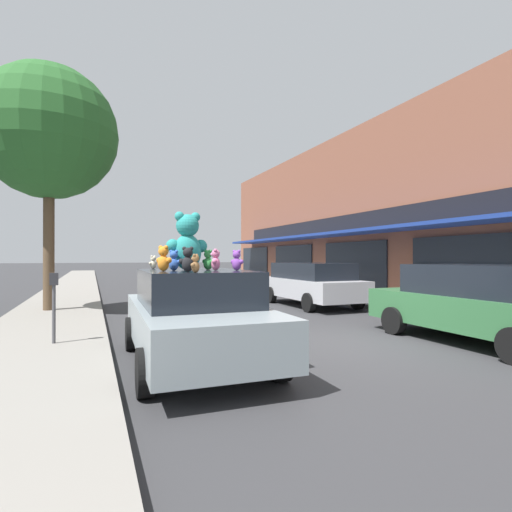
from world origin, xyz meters
TOP-DOWN VIEW (x-y plane):
  - ground_plane at (0.00, 0.00)m, footprint 260.00×260.00m
  - sidewalk_near at (-5.26, 0.00)m, footprint 2.48×90.00m
  - sidewalk_far at (5.26, 0.00)m, footprint 2.48×90.00m
  - storefront_row at (12.37, 8.06)m, footprint 13.28×29.08m
  - plush_art_car at (-2.79, -0.44)m, footprint 2.08×4.31m
  - teddy_bear_giant at (-2.88, -0.33)m, footprint 0.70×0.44m
  - teddy_bear_pink at (-2.50, -0.62)m, footprint 0.19×0.26m
  - teddy_bear_blue at (-3.13, -0.48)m, footprint 0.23×0.21m
  - teddy_bear_cream at (-3.30, 0.61)m, footprint 0.18×0.15m
  - teddy_bear_orange at (-3.32, -0.66)m, footprint 0.25×0.27m
  - teddy_bear_green at (-2.55, -0.36)m, footprint 0.21×0.24m
  - teddy_bear_purple at (-2.19, -0.75)m, footprint 0.20×0.24m
  - teddy_bear_black at (-3.05, -1.10)m, footprint 0.27×0.19m
  - teddy_bear_brown at (-3.04, -1.50)m, footprint 0.17×0.18m
  - parked_car_far_left at (2.80, -1.11)m, footprint 2.08×4.43m
  - parked_car_far_center at (2.80, 5.45)m, footprint 2.02×4.50m
  - street_tree at (-5.49, 6.51)m, footprint 3.93×3.93m
  - parking_meter at (-4.95, 1.33)m, footprint 0.14×0.10m

SIDE VIEW (x-z plane):
  - ground_plane at x=0.00m, z-range 0.00..0.00m
  - sidewalk_near at x=-5.26m, z-range 0.00..0.15m
  - sidewalk_far at x=5.26m, z-range 0.00..0.15m
  - plush_art_car at x=-2.79m, z-range 0.03..1.52m
  - parked_car_far_left at x=2.80m, z-range 0.03..1.58m
  - parked_car_far_center at x=2.80m, z-range 0.07..1.57m
  - parking_meter at x=-4.95m, z-range 0.32..1.59m
  - teddy_bear_cream at x=-3.30m, z-range 1.49..1.73m
  - teddy_bear_brown at x=-3.04m, z-range 1.49..1.74m
  - teddy_bear_blue at x=-3.13m, z-range 1.48..1.81m
  - teddy_bear_purple at x=-2.19m, z-range 1.48..1.81m
  - teddy_bear_green at x=-2.55m, z-range 1.48..1.82m
  - teddy_bear_pink at x=-2.50m, z-range 1.48..1.83m
  - teddy_bear_black at x=-3.05m, z-range 1.48..1.85m
  - teddy_bear_orange at x=-3.32m, z-range 1.48..1.87m
  - teddy_bear_giant at x=-2.88m, z-range 1.47..2.42m
  - storefront_row at x=12.37m, z-range 0.00..7.51m
  - street_tree at x=-5.49m, z-range 1.77..8.99m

